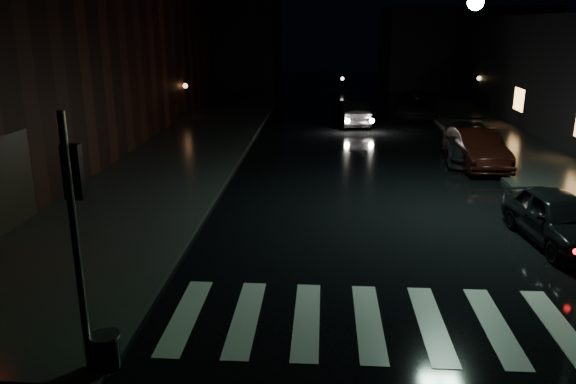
% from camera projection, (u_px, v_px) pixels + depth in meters
% --- Properties ---
extents(ground, '(120.00, 120.00, 0.00)m').
position_uv_depth(ground, '(242.00, 331.00, 10.55)').
color(ground, black).
rests_on(ground, ground).
extents(sidewalk_left, '(6.00, 44.00, 0.15)m').
position_uv_depth(sidewalk_left, '(173.00, 156.00, 24.21)').
color(sidewalk_left, '#282826').
rests_on(sidewalk_left, ground).
extents(sidewalk_right, '(4.00, 44.00, 0.15)m').
position_uv_depth(sidewalk_right, '(529.00, 161.00, 23.29)').
color(sidewalk_right, '#282826').
rests_on(sidewalk_right, ground).
extents(building_left, '(10.00, 36.00, 7.00)m').
position_uv_depth(building_left, '(29.00, 70.00, 25.57)').
color(building_left, black).
rests_on(building_left, ground).
extents(building_far_left, '(14.00, 10.00, 8.00)m').
position_uv_depth(building_far_left, '(204.00, 41.00, 53.02)').
color(building_far_left, black).
rests_on(building_far_left, ground).
extents(building_far_right, '(14.00, 10.00, 7.00)m').
position_uv_depth(building_far_right, '(461.00, 47.00, 51.69)').
color(building_far_right, black).
rests_on(building_far_right, ground).
extents(crosswalk, '(9.00, 3.00, 0.01)m').
position_uv_depth(crosswalk, '(400.00, 322.00, 10.84)').
color(crosswalk, beige).
rests_on(crosswalk, ground).
extents(signal_pole_corner, '(0.68, 0.61, 4.20)m').
position_uv_depth(signal_pole_corner, '(92.00, 288.00, 8.84)').
color(signal_pole_corner, slate).
rests_on(signal_pole_corner, ground).
extents(parked_car_a, '(2.04, 4.20, 1.38)m').
position_uv_depth(parked_car_a, '(558.00, 218.00, 14.59)').
color(parked_car_a, black).
rests_on(parked_car_a, ground).
extents(parked_car_b, '(1.78, 4.65, 1.51)m').
position_uv_depth(parked_car_b, '(477.00, 148.00, 22.48)').
color(parked_car_b, black).
rests_on(parked_car_b, ground).
extents(parked_car_c, '(2.62, 5.26, 1.47)m').
position_uv_depth(parked_car_c, '(469.00, 142.00, 23.68)').
color(parked_car_c, black).
rests_on(parked_car_c, ground).
extents(parked_car_d, '(3.12, 5.58, 1.47)m').
position_uv_depth(parked_car_d, '(416.00, 104.00, 34.79)').
color(parked_car_d, black).
rests_on(parked_car_d, ground).
extents(oncoming_car, '(2.08, 4.46, 1.42)m').
position_uv_depth(oncoming_car, '(351.00, 113.00, 31.75)').
color(oncoming_car, black).
rests_on(oncoming_car, ground).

